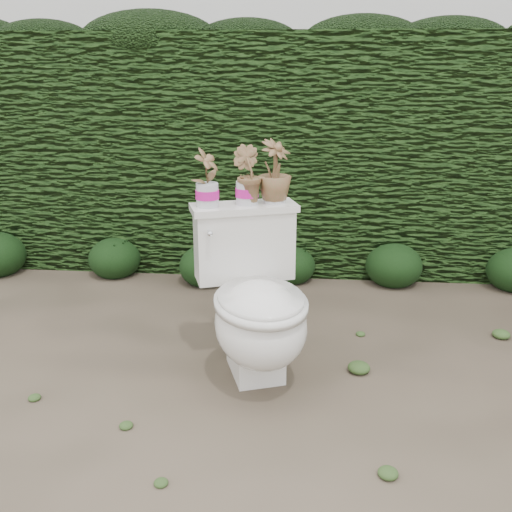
# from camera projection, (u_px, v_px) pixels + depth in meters

# --- Properties ---
(ground) EXTENTS (60.00, 60.00, 0.00)m
(ground) POSITION_uv_depth(u_px,v_px,m) (231.00, 353.00, 2.92)
(ground) COLOR brown
(ground) RESTS_ON ground
(hedge) EXTENTS (8.00, 1.00, 1.60)m
(hedge) POSITION_uv_depth(u_px,v_px,m) (258.00, 150.00, 4.17)
(hedge) COLOR #264517
(hedge) RESTS_ON ground
(house_wall) EXTENTS (8.00, 3.50, 4.00)m
(house_wall) POSITION_uv_depth(u_px,v_px,m) (329.00, 17.00, 7.88)
(house_wall) COLOR silver
(house_wall) RESTS_ON ground
(toilet) EXTENTS (0.65, 0.79, 0.78)m
(toilet) POSITION_uv_depth(u_px,v_px,m) (256.00, 306.00, 2.61)
(toilet) COLOR silver
(toilet) RESTS_ON ground
(potted_plant_left) EXTENTS (0.14, 0.16, 0.26)m
(potted_plant_left) POSITION_uv_depth(u_px,v_px,m) (207.00, 179.00, 2.61)
(potted_plant_left) COLOR #206827
(potted_plant_left) RESTS_ON toilet
(potted_plant_center) EXTENTS (0.18, 0.17, 0.26)m
(potted_plant_center) POSITION_uv_depth(u_px,v_px,m) (247.00, 177.00, 2.65)
(potted_plant_center) COLOR #206827
(potted_plant_center) RESTS_ON toilet
(potted_plant_right) EXTENTS (0.22, 0.22, 0.28)m
(potted_plant_right) POSITION_uv_depth(u_px,v_px,m) (275.00, 173.00, 2.68)
(potted_plant_right) COLOR #206827
(potted_plant_right) RESTS_ON toilet
(liriope_clump_2) EXTENTS (0.36, 0.36, 0.29)m
(liriope_clump_2) POSITION_uv_depth(u_px,v_px,m) (114.00, 254.00, 3.96)
(liriope_clump_2) COLOR black
(liriope_clump_2) RESTS_ON ground
(liriope_clump_3) EXTENTS (0.36, 0.36, 0.29)m
(liriope_clump_3) POSITION_uv_depth(u_px,v_px,m) (206.00, 262.00, 3.82)
(liriope_clump_3) COLOR black
(liriope_clump_3) RESTS_ON ground
(liriope_clump_4) EXTENTS (0.33, 0.33, 0.26)m
(liriope_clump_4) POSITION_uv_depth(u_px,v_px,m) (291.00, 262.00, 3.86)
(liriope_clump_4) COLOR black
(liriope_clump_4) RESTS_ON ground
(liriope_clump_5) EXTENTS (0.38, 0.38, 0.30)m
(liriope_clump_5) POSITION_uv_depth(u_px,v_px,m) (394.00, 261.00, 3.81)
(liriope_clump_5) COLOR black
(liriope_clump_5) RESTS_ON ground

